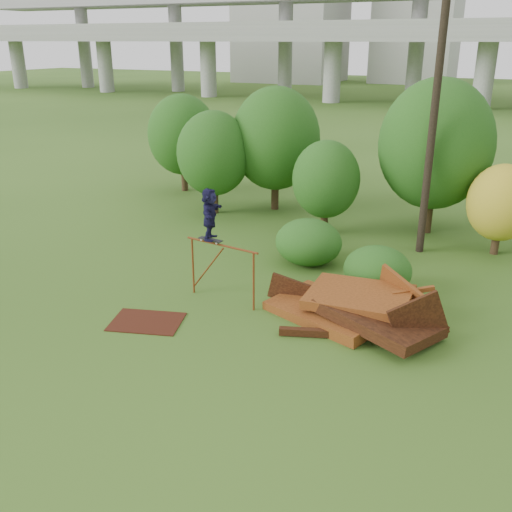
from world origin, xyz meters
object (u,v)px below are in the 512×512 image
at_px(scrap_pile, 355,309).
at_px(skater, 210,214).
at_px(utility_pole, 435,109).
at_px(flat_plate, 147,322).

xyz_separation_m(scrap_pile, skater, (-4.45, -0.30, 2.30)).
xyz_separation_m(scrap_pile, utility_pole, (0.55, 6.72, 4.83)).
bearing_deg(utility_pole, skater, -125.44).
height_order(scrap_pile, flat_plate, scrap_pile).
distance_m(skater, utility_pole, 8.99).
relative_size(scrap_pile, utility_pole, 0.53).
bearing_deg(scrap_pile, flat_plate, -154.51).
bearing_deg(scrap_pile, skater, -176.15).
bearing_deg(skater, utility_pole, -52.27).
relative_size(scrap_pile, skater, 3.49).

